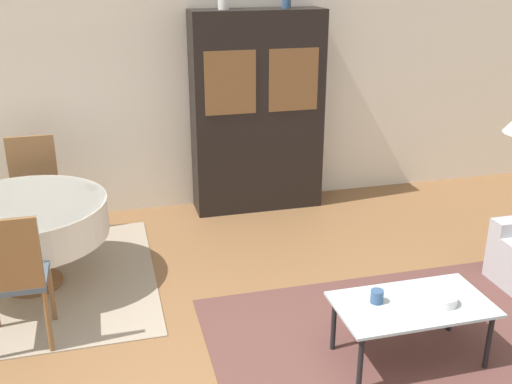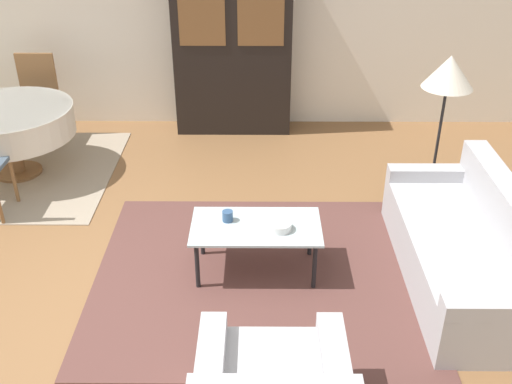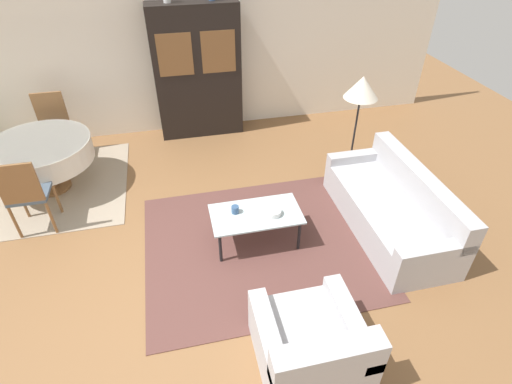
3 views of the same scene
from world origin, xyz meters
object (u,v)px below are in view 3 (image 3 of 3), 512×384
(dining_chair_near, at_px, (26,192))
(cup, at_px, (235,210))
(floor_lamp, at_px, (362,90))
(armchair, at_px, (311,347))
(dining_table, at_px, (41,152))
(display_cabinet, at_px, (198,73))
(couch, at_px, (392,209))
(coffee_table, at_px, (256,216))
(bowl, at_px, (273,212))
(dining_chair_far, at_px, (53,123))

(dining_chair_near, bearing_deg, cup, -17.72)
(floor_lamp, bearing_deg, armchair, -119.55)
(dining_table, bearing_deg, display_cabinet, 28.53)
(armchair, bearing_deg, couch, 44.27)
(coffee_table, bearing_deg, bowl, -16.99)
(bowl, bearing_deg, coffee_table, 163.01)
(coffee_table, distance_m, dining_chair_near, 2.71)
(coffee_table, distance_m, bowl, 0.21)
(armchair, bearing_deg, floor_lamp, 60.45)
(cup, bearing_deg, couch, -4.97)
(floor_lamp, distance_m, cup, 2.42)
(dining_table, xyz_separation_m, bowl, (2.76, -1.77, -0.13))
(armchair, relative_size, dining_chair_far, 0.90)
(coffee_table, bearing_deg, cup, 163.30)
(coffee_table, bearing_deg, floor_lamp, 35.65)
(coffee_table, bearing_deg, dining_chair_far, 134.69)
(couch, height_order, bowl, couch)
(armchair, xyz_separation_m, display_cabinet, (-0.40, 4.59, 0.78))
(armchair, xyz_separation_m, dining_chair_near, (-2.68, 2.46, 0.31))
(coffee_table, xyz_separation_m, dining_table, (-2.57, 1.71, 0.20))
(display_cabinet, height_order, bowl, display_cabinet)
(couch, bearing_deg, coffee_table, 86.67)
(armchair, relative_size, dining_chair_near, 0.90)
(display_cabinet, bearing_deg, bowl, -80.93)
(dining_chair_near, bearing_deg, bowl, -17.58)
(armchair, distance_m, dining_table, 4.30)
(display_cabinet, bearing_deg, coffee_table, -84.32)
(bowl, bearing_deg, dining_table, 147.38)
(armchair, xyz_separation_m, floor_lamp, (1.64, 2.89, 0.97))
(armchair, distance_m, bowl, 1.60)
(coffee_table, xyz_separation_m, bowl, (0.19, -0.06, 0.07))
(armchair, distance_m, floor_lamp, 3.46)
(couch, distance_m, floor_lamp, 1.66)
(dining_table, height_order, cup, dining_table)
(armchair, height_order, floor_lamp, floor_lamp)
(dining_chair_near, xyz_separation_m, floor_lamp, (4.32, 0.43, 0.67))
(cup, bearing_deg, floor_lamp, 30.94)
(dining_chair_far, xyz_separation_m, cup, (2.34, -2.53, -0.10))
(display_cabinet, distance_m, dining_chair_far, 2.35)
(couch, bearing_deg, floor_lamp, -2.41)
(display_cabinet, height_order, dining_table, display_cabinet)
(dining_table, relative_size, cup, 14.96)
(dining_table, bearing_deg, coffee_table, -33.60)
(couch, relative_size, coffee_table, 1.94)
(dining_chair_far, distance_m, floor_lamp, 4.57)
(couch, height_order, dining_chair_near, dining_chair_near)
(dining_chair_near, bearing_deg, armchair, -42.55)
(cup, distance_m, bowl, 0.43)
(floor_lamp, relative_size, cup, 16.23)
(couch, bearing_deg, dining_table, 67.01)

